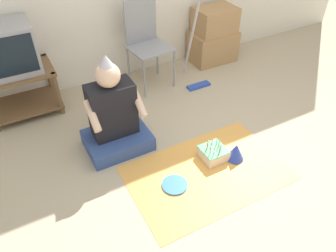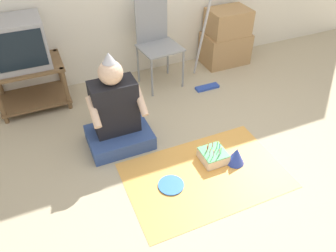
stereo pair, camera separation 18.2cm
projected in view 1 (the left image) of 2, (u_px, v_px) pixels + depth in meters
name	position (u px, v px, depth m)	size (l,w,h in m)	color
ground_plane	(240.00, 163.00, 2.89)	(16.00, 16.00, 0.00)	tan
tv_stand	(20.00, 88.00, 3.30)	(0.70, 0.49, 0.48)	brown
tv	(7.00, 49.00, 3.04)	(0.50, 0.44, 0.46)	#99999E
folding_chair	(146.00, 38.00, 3.60)	(0.47, 0.44, 0.96)	gray
cardboard_box_stack	(213.00, 36.00, 4.16)	(0.57, 0.38, 0.70)	#A87F51
dust_mop	(196.00, 53.00, 3.67)	(0.28, 0.40, 1.32)	#2D4CB2
person_seated	(114.00, 118.00, 2.89)	(0.57, 0.44, 0.91)	#334C8C
party_cloth	(207.00, 173.00, 2.80)	(1.34, 0.86, 0.01)	#EFA84C
birthday_cake	(213.00, 153.00, 2.91)	(0.22, 0.22, 0.17)	#F4E0C6
party_hat_blue	(236.00, 152.00, 2.88)	(0.16, 0.16, 0.16)	blue
paper_plate	(175.00, 185.00, 2.68)	(0.21, 0.21, 0.01)	blue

